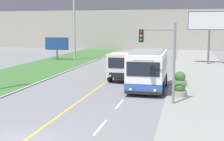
% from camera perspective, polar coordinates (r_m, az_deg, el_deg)
% --- Properties ---
extents(lane_marking_centre, '(2.88, 140.00, 0.01)m').
position_cam_1_polar(lane_marking_centre, '(15.65, -11.48, -10.41)').
color(lane_marking_centre, gold).
rests_on(lane_marking_centre, ground_plane).
extents(city_bus, '(2.73, 5.91, 3.03)m').
position_cam_1_polar(city_bus, '(24.09, 6.57, 0.05)').
color(city_bus, white).
rests_on(city_bus, ground_plane).
extents(dump_truck, '(2.54, 6.65, 2.51)m').
position_cam_1_polar(dump_truck, '(28.25, 2.36, 0.79)').
color(dump_truck, black).
rests_on(dump_truck, ground_plane).
extents(car_distant, '(1.80, 4.30, 1.45)m').
position_cam_1_polar(car_distant, '(45.92, 6.52, 2.92)').
color(car_distant, silver).
rests_on(car_distant, ground_plane).
extents(utility_pole_far, '(1.80, 0.28, 10.04)m').
position_cam_1_polar(utility_pole_far, '(44.61, -6.92, 8.40)').
color(utility_pole_far, '#9E9E99').
rests_on(utility_pole_far, ground_plane).
extents(traffic_light_mast, '(2.28, 0.32, 5.11)m').
position_cam_1_polar(traffic_light_mast, '(19.59, 9.27, 3.24)').
color(traffic_light_mast, slate).
rests_on(traffic_light_mast, ground_plane).
extents(billboard_large, '(5.31, 0.24, 6.64)m').
position_cam_1_polar(billboard_large, '(41.02, 17.45, 8.28)').
color(billboard_large, '#59595B').
rests_on(billboard_large, ground_plane).
extents(billboard_small, '(3.45, 0.24, 3.22)m').
position_cam_1_polar(billboard_small, '(45.09, -10.07, 4.74)').
color(billboard_small, '#59595B').
rests_on(billboard_small, ground_plane).
extents(planter_round_near, '(1.02, 1.02, 1.09)m').
position_cam_1_polar(planter_round_near, '(22.08, 12.23, -3.44)').
color(planter_round_near, gray).
rests_on(planter_round_near, sidewalk_right).
extents(planter_round_second, '(1.12, 1.12, 1.16)m').
position_cam_1_polar(planter_round_second, '(26.09, 12.31, -1.57)').
color(planter_round_second, gray).
rests_on(planter_round_second, sidewalk_right).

